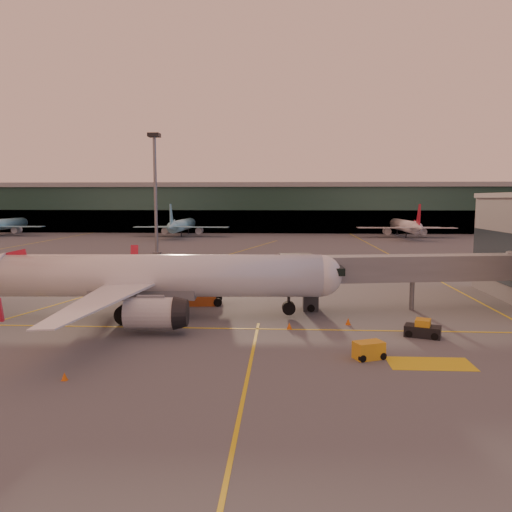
# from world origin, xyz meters

# --- Properties ---
(ground) EXTENTS (600.00, 600.00, 0.00)m
(ground) POSITION_xyz_m (0.00, 0.00, 0.00)
(ground) COLOR #4C4F54
(ground) RESTS_ON ground
(taxi_markings) EXTENTS (100.12, 173.00, 0.01)m
(taxi_markings) POSITION_xyz_m (-7.32, 44.49, 0.01)
(taxi_markings) COLOR yellow
(taxi_markings) RESTS_ON ground
(terminal) EXTENTS (400.00, 20.00, 17.60)m
(terminal) POSITION_xyz_m (0.00, 141.79, 8.76)
(terminal) COLOR #19382D
(terminal) RESTS_ON ground
(mast_west_near) EXTENTS (2.40, 2.40, 25.60)m
(mast_west_near) POSITION_xyz_m (-20.00, 66.00, 14.86)
(mast_west_near) COLOR slate
(mast_west_near) RESTS_ON ground
(distant_aircraft_row) EXTENTS (225.00, 34.00, 13.00)m
(distant_aircraft_row) POSITION_xyz_m (-53.75, 118.00, 0.00)
(distant_aircraft_row) COLOR #84CEDE
(distant_aircraft_row) RESTS_ON ground
(main_airplane) EXTENTS (40.92, 36.85, 12.35)m
(main_airplane) POSITION_xyz_m (-6.76, 8.99, 4.01)
(main_airplane) COLOR white
(main_airplane) RESTS_ON ground
(jet_bridge) EXTENTS (29.37, 7.66, 6.04)m
(jet_bridge) POSITION_xyz_m (22.62, 14.28, 4.24)
(jet_bridge) COLOR slate
(jet_bridge) RESTS_ON ground
(catering_truck) EXTENTS (6.23, 3.25, 4.64)m
(catering_truck) POSITION_xyz_m (-2.11, 15.33, 2.64)
(catering_truck) COLOR #B64C1A
(catering_truck) RESTS_ON ground
(gpu_cart) EXTENTS (2.55, 2.07, 1.30)m
(gpu_cart) POSITION_xyz_m (13.75, -3.07, 0.63)
(gpu_cart) COLOR gold
(gpu_cart) RESTS_ON ground
(pushback_tug) EXTENTS (3.35, 2.53, 1.53)m
(pushback_tug) POSITION_xyz_m (19.41, 3.24, 0.62)
(pushback_tug) COLOR black
(pushback_tug) RESTS_ON ground
(cone_nose) EXTENTS (0.50, 0.50, 0.64)m
(cone_nose) POSITION_xyz_m (13.51, 7.05, 0.31)
(cone_nose) COLOR #E15C0B
(cone_nose) RESTS_ON ground
(cone_wing_right) EXTENTS (0.43, 0.43, 0.54)m
(cone_wing_right) POSITION_xyz_m (-6.97, -8.71, 0.26)
(cone_wing_right) COLOR #E15C0B
(cone_wing_right) RESTS_ON ground
(cone_wing_left) EXTENTS (0.43, 0.43, 0.54)m
(cone_wing_left) POSITION_xyz_m (-7.32, 27.88, 0.26)
(cone_wing_left) COLOR #E15C0B
(cone_wing_left) RESTS_ON ground
(cone_fwd) EXTENTS (0.49, 0.49, 0.62)m
(cone_fwd) POSITION_xyz_m (7.92, 5.13, 0.30)
(cone_fwd) COLOR #E15C0B
(cone_fwd) RESTS_ON ground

